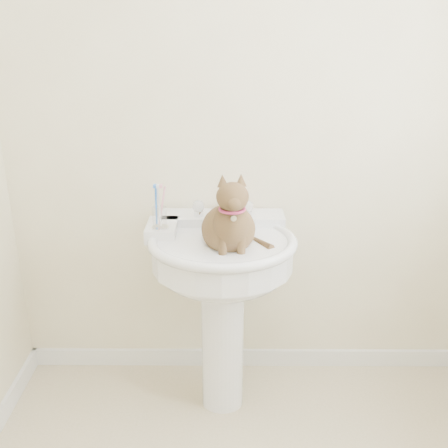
{
  "coord_description": "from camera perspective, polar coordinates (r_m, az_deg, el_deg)",
  "views": [
    {
      "loc": [
        -0.1,
        -1.17,
        1.67
      ],
      "look_at": [
        -0.11,
        0.78,
        0.91
      ],
      "focal_mm": 42.0,
      "sensor_mm": 36.0,
      "label": 1
    }
  ],
  "objects": [
    {
      "name": "faucet",
      "position": [
        2.26,
        -0.14,
        1.73
      ],
      "size": [
        0.28,
        0.12,
        0.14
      ],
      "color": "silver",
      "rests_on": "pedestal_sink"
    },
    {
      "name": "cat",
      "position": [
        2.06,
        0.59,
        -0.06
      ],
      "size": [
        0.24,
        0.3,
        0.44
      ],
      "rotation": [
        0.0,
        0.0,
        0.12
      ],
      "color": "brown",
      "rests_on": "pedestal_sink"
    },
    {
      "name": "wall_back",
      "position": [
        2.31,
        2.91,
        10.91
      ],
      "size": [
        2.2,
        0.0,
        2.5
      ],
      "primitive_type": null,
      "color": "#F2E9C1",
      "rests_on": "ground"
    },
    {
      "name": "baseboard_back",
      "position": [
        2.79,
        2.44,
        -14.3
      ],
      "size": [
        2.2,
        0.02,
        0.09
      ],
      "primitive_type": "cube",
      "color": "white",
      "rests_on": "floor"
    },
    {
      "name": "pedestal_sink",
      "position": [
        2.21,
        -0.24,
        -5.2
      ],
      "size": [
        0.63,
        0.62,
        0.86
      ],
      "color": "white",
      "rests_on": "floor"
    },
    {
      "name": "toothbrush_cup",
      "position": [
        2.16,
        -7.02,
        0.73
      ],
      "size": [
        0.07,
        0.07,
        0.19
      ],
      "rotation": [
        0.0,
        0.0,
        0.25
      ],
      "color": "silver",
      "rests_on": "pedestal_sink"
    },
    {
      "name": "soap_bar",
      "position": [
        2.36,
        1.25,
        1.82
      ],
      "size": [
        0.1,
        0.07,
        0.03
      ],
      "primitive_type": "cube",
      "rotation": [
        0.0,
        0.0,
        -0.14
      ],
      "color": "red",
      "rests_on": "pedestal_sink"
    }
  ]
}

